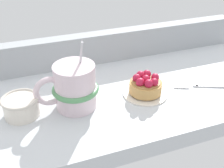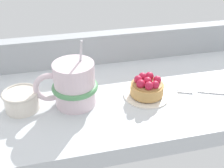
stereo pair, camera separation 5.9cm
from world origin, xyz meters
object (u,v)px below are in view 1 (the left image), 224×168
coffee_mug (74,87)px  raspberry_tart (146,84)px  dessert_fork (211,86)px  sugar_bowl (21,106)px  dessert_plate (145,93)px

coffee_mug → raspberry_tart: bearing=-3.2°
dessert_fork → sugar_bowl: (-43.12, 4.38, 1.95)cm
dessert_plate → raspberry_tart: (-0.01, 0.03, 2.22)cm
coffee_mug → dessert_fork: 32.74cm
dessert_plate → coffee_mug: coffee_mug is taller
dessert_fork → raspberry_tart: bearing=170.4°
dessert_fork → dessert_plate: bearing=170.5°
coffee_mug → dessert_fork: (32.23, -3.63, -4.49)cm
raspberry_tart → dessert_fork: 16.49cm
dessert_plate → raspberry_tart: 2.22cm
sugar_bowl → coffee_mug: bearing=-3.9°
raspberry_tart → sugar_bowl: bearing=176.5°
dessert_plate → raspberry_tart: size_ratio=1.39×
coffee_mug → sugar_bowl: bearing=176.1°
dessert_plate → dessert_fork: same height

